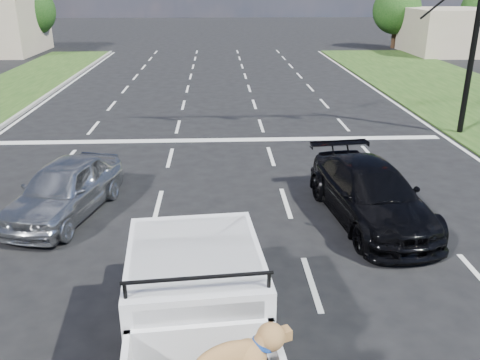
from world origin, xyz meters
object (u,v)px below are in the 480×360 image
object	(u,v)px
traffic_signal	(415,9)
pickup_truck	(201,350)
black_coupe	(371,194)
silver_sedan	(64,189)

from	to	relation	value
traffic_signal	pickup_truck	world-z (taller)	traffic_signal
traffic_signal	pickup_truck	xyz separation A→B (m)	(-7.57, -13.61, -3.71)
pickup_truck	black_coupe	world-z (taller)	pickup_truck
silver_sedan	black_coupe	world-z (taller)	same
traffic_signal	silver_sedan	bearing A→B (deg)	-148.27
traffic_signal	silver_sedan	distance (m)	13.82
black_coupe	traffic_signal	bearing A→B (deg)	58.04
traffic_signal	black_coupe	bearing A→B (deg)	-114.46
traffic_signal	pickup_truck	distance (m)	16.00
pickup_truck	traffic_signal	bearing A→B (deg)	55.90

